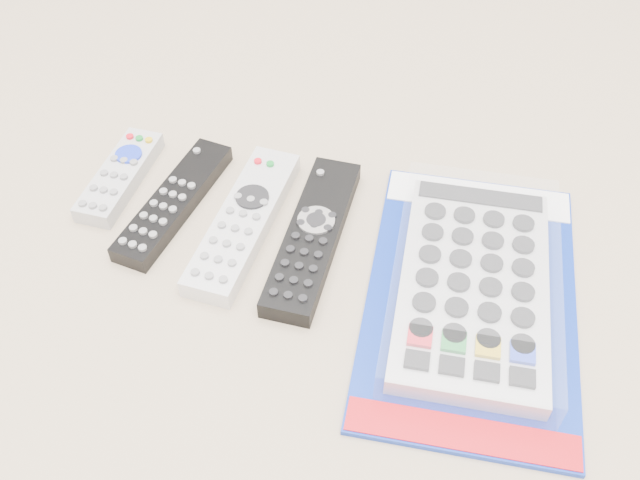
% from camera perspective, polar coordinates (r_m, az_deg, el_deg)
% --- Properties ---
extents(remote_small_grey, '(0.05, 0.15, 0.02)m').
position_cam_1_polar(remote_small_grey, '(0.86, -15.72, 4.97)').
color(remote_small_grey, '#A5A5A7').
rests_on(remote_small_grey, ground).
extents(remote_slim_black, '(0.07, 0.20, 0.02)m').
position_cam_1_polar(remote_slim_black, '(0.82, -11.62, 3.03)').
color(remote_slim_black, black).
rests_on(remote_slim_black, ground).
extents(remote_silver_dvd, '(0.07, 0.22, 0.03)m').
position_cam_1_polar(remote_silver_dvd, '(0.78, -6.12, 1.50)').
color(remote_silver_dvd, silver).
rests_on(remote_silver_dvd, ground).
extents(remote_large_black, '(0.06, 0.22, 0.02)m').
position_cam_1_polar(remote_large_black, '(0.76, -0.56, 0.34)').
color(remote_large_black, black).
rests_on(remote_large_black, ground).
extents(jumbo_remote_packaged, '(0.22, 0.35, 0.05)m').
position_cam_1_polar(jumbo_remote_packaged, '(0.73, 12.19, -3.45)').
color(jumbo_remote_packaged, '#0D2A99').
rests_on(jumbo_remote_packaged, ground).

